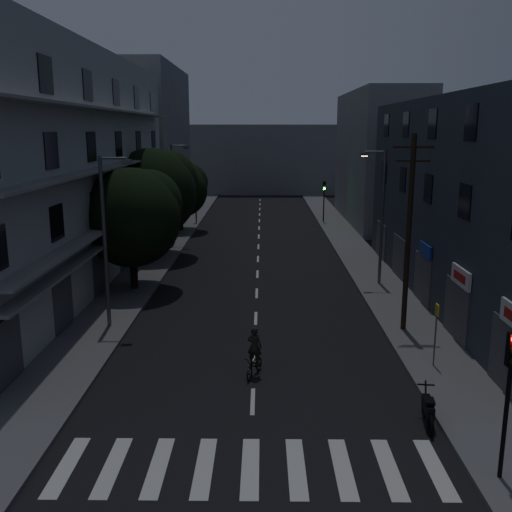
{
  "coord_description": "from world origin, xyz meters",
  "views": [
    {
      "loc": [
        0.33,
        -16.37,
        9.3
      ],
      "look_at": [
        0.0,
        12.0,
        3.0
      ],
      "focal_mm": 40.0,
      "sensor_mm": 36.0,
      "label": 1
    }
  ],
  "objects_px": {
    "traffic_signal_near": "(511,376)",
    "motorcycle": "(428,410)",
    "utility_pole": "(409,230)",
    "cyclist": "(254,359)",
    "bus_stop_sign": "(436,324)"
  },
  "relations": [
    {
      "from": "motorcycle",
      "to": "utility_pole",
      "type": "bearing_deg",
      "value": 88.63
    },
    {
      "from": "utility_pole",
      "to": "cyclist",
      "type": "relative_size",
      "value": 4.52
    },
    {
      "from": "traffic_signal_near",
      "to": "bus_stop_sign",
      "type": "height_order",
      "value": "traffic_signal_near"
    },
    {
      "from": "bus_stop_sign",
      "to": "cyclist",
      "type": "bearing_deg",
      "value": -174.14
    },
    {
      "from": "traffic_signal_near",
      "to": "motorcycle",
      "type": "relative_size",
      "value": 2.1
    },
    {
      "from": "traffic_signal_near",
      "to": "cyclist",
      "type": "relative_size",
      "value": 2.06
    },
    {
      "from": "bus_stop_sign",
      "to": "utility_pole",
      "type": "bearing_deg",
      "value": 92.4
    },
    {
      "from": "traffic_signal_near",
      "to": "bus_stop_sign",
      "type": "relative_size",
      "value": 1.62
    },
    {
      "from": "utility_pole",
      "to": "motorcycle",
      "type": "bearing_deg",
      "value": -98.57
    },
    {
      "from": "traffic_signal_near",
      "to": "cyclist",
      "type": "xyz_separation_m",
      "value": [
        -6.71,
        6.78,
        -2.43
      ]
    },
    {
      "from": "utility_pole",
      "to": "cyclist",
      "type": "bearing_deg",
      "value": -144.29
    },
    {
      "from": "motorcycle",
      "to": "cyclist",
      "type": "bearing_deg",
      "value": 153.91
    },
    {
      "from": "utility_pole",
      "to": "bus_stop_sign",
      "type": "bearing_deg",
      "value": -87.6
    },
    {
      "from": "traffic_signal_near",
      "to": "bus_stop_sign",
      "type": "bearing_deg",
      "value": 86.98
    },
    {
      "from": "utility_pole",
      "to": "cyclist",
      "type": "height_order",
      "value": "utility_pole"
    }
  ]
}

